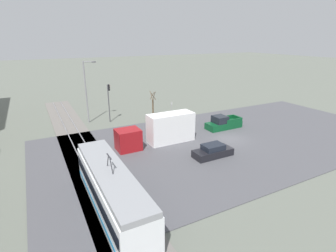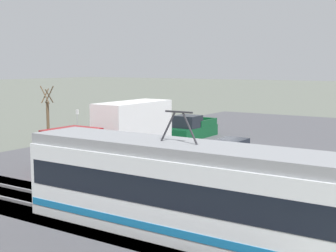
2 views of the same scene
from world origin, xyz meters
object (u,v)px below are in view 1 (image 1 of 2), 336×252
pickup_truck (223,123)px  street_tree (153,106)px  sedan_car_0 (213,151)px  street_lamp_near_crossing (87,89)px  light_rail_tram (112,190)px  box_truck (161,130)px  traffic_light_pole (109,98)px  no_parking_sign (171,107)px

pickup_truck → street_tree: bearing=33.1°
street_tree → sedan_car_0: bearing=178.1°
street_tree → street_lamp_near_crossing: (2.19, 9.96, 3.34)m
light_rail_tram → street_tree: light_rail_tram is taller
light_rail_tram → sedan_car_0: light_rail_tram is taller
light_rail_tram → box_truck: light_rail_tram is taller
street_lamp_near_crossing → street_tree: bearing=-102.4°
pickup_truck → street_lamp_near_crossing: bearing=53.4°
pickup_truck → street_lamp_near_crossing: 21.12m
pickup_truck → street_tree: (10.12, 6.59, 1.21)m
pickup_truck → traffic_light_pole: size_ratio=0.90×
pickup_truck → sedan_car_0: size_ratio=1.18×
light_rail_tram → sedan_car_0: (3.97, -12.65, -1.03)m
no_parking_sign → light_rail_tram: bearing=141.7°
pickup_truck → street_tree: 12.14m
street_tree → no_parking_sign: size_ratio=2.03×
street_lamp_near_crossing → no_parking_sign: street_lamp_near_crossing is taller
traffic_light_pole → street_tree: bearing=-97.2°
light_rail_tram → traffic_light_pole: traffic_light_pole is taller
street_tree → pickup_truck: bearing=-146.9°
no_parking_sign → street_lamp_near_crossing: bearing=81.1°
traffic_light_pole → street_lamp_near_crossing: (1.30, 2.91, 1.56)m
street_lamp_near_crossing → box_truck: bearing=-155.5°
no_parking_sign → street_tree: bearing=91.3°
pickup_truck → sedan_car_0: bearing=134.5°
street_lamp_near_crossing → no_parking_sign: size_ratio=4.31×
sedan_car_0 → street_lamp_near_crossing: bearing=25.9°
pickup_truck → no_parking_sign: no_parking_sign is taller
box_truck → pickup_truck: (0.84, -10.55, -0.96)m
box_truck → pickup_truck: bearing=-85.4°
light_rail_tram → sedan_car_0: size_ratio=2.75×
box_truck → no_parking_sign: size_ratio=4.56×
pickup_truck → sedan_car_0: 10.04m
sedan_car_0 → traffic_light_pole: (18.05, 6.48, 3.14)m
traffic_light_pole → no_parking_sign: 10.92m
traffic_light_pole → no_parking_sign: size_ratio=2.71×
street_tree → street_lamp_near_crossing: street_lamp_near_crossing is taller
pickup_truck → street_lamp_near_crossing: size_ratio=0.57×
light_rail_tram → street_lamp_near_crossing: bearing=-8.0°
light_rail_tram → street_lamp_near_crossing: size_ratio=1.33×
sedan_car_0 → traffic_light_pole: traffic_light_pole is taller
pickup_truck → no_parking_sign: (10.20, 3.03, 0.53)m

